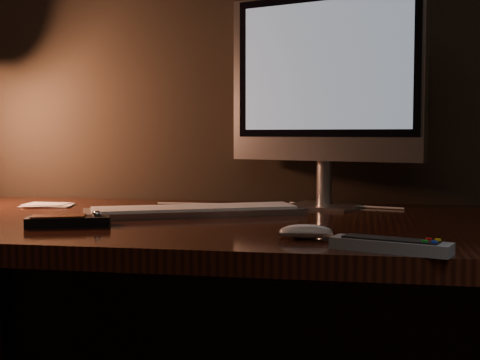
% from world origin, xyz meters
% --- Properties ---
extents(desk, '(1.60, 0.75, 0.75)m').
position_xyz_m(desk, '(0.00, 1.93, 0.62)').
color(desk, '#35150C').
rests_on(desk, ground).
extents(monitor, '(0.47, 0.20, 0.52)m').
position_xyz_m(monitor, '(0.17, 2.12, 1.06)').
color(monitor, silver).
rests_on(monitor, desk).
extents(keyboard, '(0.49, 0.32, 0.02)m').
position_xyz_m(keyboard, '(-0.11, 1.93, 0.76)').
color(keyboard, silver).
rests_on(keyboard, desk).
extents(mouse, '(0.09, 0.05, 0.02)m').
position_xyz_m(mouse, '(0.17, 1.63, 0.76)').
color(mouse, white).
rests_on(mouse, desk).
extents(media_remote, '(0.17, 0.11, 0.03)m').
position_xyz_m(media_remote, '(-0.30, 1.69, 0.76)').
color(media_remote, black).
rests_on(media_remote, desk).
extents(tv_remote, '(0.19, 0.10, 0.02)m').
position_xyz_m(tv_remote, '(0.30, 1.52, 0.76)').
color(tv_remote, gray).
rests_on(tv_remote, desk).
extents(papers, '(0.13, 0.10, 0.01)m').
position_xyz_m(papers, '(-0.51, 2.02, 0.75)').
color(papers, white).
rests_on(papers, desk).
extents(cable, '(0.60, 0.09, 0.01)m').
position_xyz_m(cable, '(0.06, 2.12, 0.75)').
color(cable, white).
rests_on(cable, desk).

